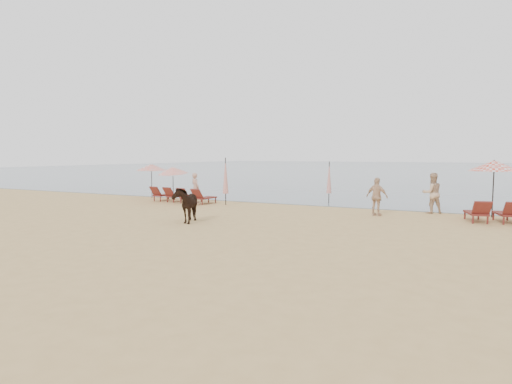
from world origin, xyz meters
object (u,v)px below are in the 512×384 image
Objects in this scene: beachgoer_left at (195,188)px; cow at (186,204)px; beachgoer_right_b at (377,197)px; lounger_cluster_right at (508,212)px; lounger_cluster_left at (182,195)px; umbrella_closed_right at (329,178)px; umbrella_closed_left at (226,176)px; beachgoer_right_a at (432,193)px; umbrella_open_left_b at (173,170)px; umbrella_open_right at (494,166)px; umbrella_open_left_a at (151,167)px.

cow is at bearing 148.60° from beachgoer_left.
beachgoer_right_b is at bearing 14.80° from cow.
lounger_cluster_right is 1.85× the size of beachgoer_right_b.
lounger_cluster_right is (16.04, -0.38, 0.02)m from lounger_cluster_left.
umbrella_closed_right reaches higher than cow.
lounger_cluster_right is 1.24× the size of umbrella_closed_left.
lounger_cluster_left is 3.10m from umbrella_closed_left.
beachgoer_left is 12.38m from beachgoer_right_a.
lounger_cluster_left is 1.66× the size of umbrella_closed_right.
beachgoer_left is (-2.08, 0.17, -0.73)m from umbrella_closed_left.
umbrella_open_left_b is 16.16m from umbrella_open_right.
lounger_cluster_right is at bearing -154.90° from beachgoer_left.
umbrella_closed_left is (2.88, 0.04, 1.16)m from lounger_cluster_left.
beachgoer_left reaches higher than cow.
beachgoer_right_a reaches higher than lounger_cluster_left.
umbrella_open_left_b is at bearing -27.22° from umbrella_open_left_a.
cow is (4.96, -5.68, -1.10)m from umbrella_open_left_b.
umbrella_closed_right reaches higher than beachgoer_right_b.
cow is at bearing -148.13° from umbrella_open_right.
beachgoer_right_b is (6.57, 5.22, 0.13)m from cow.
lounger_cluster_right is at bearing -23.14° from umbrella_closed_right.
beachgoer_right_b is at bearing -156.79° from beachgoer_left.
umbrella_open_right is at bearing 8.11° from cow.
umbrella_open_right is at bearing 10.72° from lounger_cluster_left.
umbrella_open_left_a is at bearing 165.10° from lounger_cluster_left.
beachgoer_right_a is 1.10× the size of beachgoer_right_b.
lounger_cluster_right is 1.68× the size of beachgoer_right_a.
umbrella_open_right is 0.97× the size of umbrella_closed_left.
umbrella_open_right is (15.57, 1.17, 1.83)m from lounger_cluster_left.
umbrella_open_left_b is 1.69m from beachgoer_left.
umbrella_closed_left is at bearing -146.73° from umbrella_closed_right.
umbrella_closed_left is at bearing -174.82° from umbrella_open_right.
lounger_cluster_left is at bearing 103.92° from cow.
lounger_cluster_left is 1.51m from umbrella_open_left_b.
beachgoer_right_b is (11.53, -0.47, -0.97)m from umbrella_open_left_b.
umbrella_closed_right is 7.52m from beachgoer_left.
lounger_cluster_left is 2.27× the size of cow.
umbrella_open_left_b is at bearing -158.46° from umbrella_closed_right.
beachgoer_right_b reaches higher than cow.
umbrella_closed_right is (8.22, 3.25, -0.38)m from umbrella_open_left_b.
beachgoer_right_b reaches higher than lounger_cluster_left.
lounger_cluster_right is at bearing -72.80° from umbrella_open_right.
umbrella_open_left_b is 11.58m from beachgoer_right_b.
beachgoer_left is at bearing -15.52° from umbrella_open_left_a.
umbrella_open_right reaches higher than lounger_cluster_right.
cow is 1.01× the size of beachgoer_right_b.
umbrella_open_left_b reaches higher than beachgoer_left.
cow is at bearing 54.72° from beachgoer_right_b.
beachgoer_left reaches higher than lounger_cluster_right.
umbrella_closed_right is (4.80, 3.15, -0.13)m from umbrella_closed_left.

